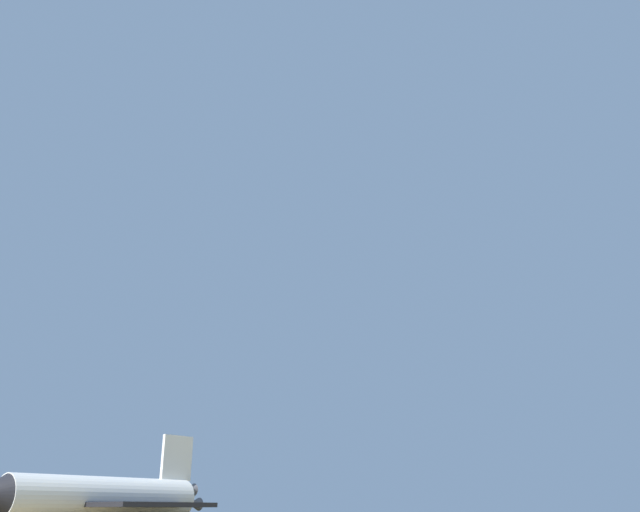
{
  "coord_description": "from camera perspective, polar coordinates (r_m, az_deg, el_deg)",
  "views": [
    {
      "loc": [
        50.31,
        106.24,
        3.41
      ],
      "look_at": [
        -11.54,
        39.52,
        38.88
      ],
      "focal_mm": 36.68,
      "sensor_mm": 36.0,
      "label": 1
    }
  ],
  "objects": [
    {
      "name": "space_shuttle",
      "position": [
        113.8,
        -18.57,
        -19.3
      ],
      "size": [
        38.8,
        26.49,
        15.8
      ],
      "rotation": [
        0.0,
        0.0,
        0.16
      ],
      "color": "white",
      "rests_on": "ground"
    }
  ]
}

